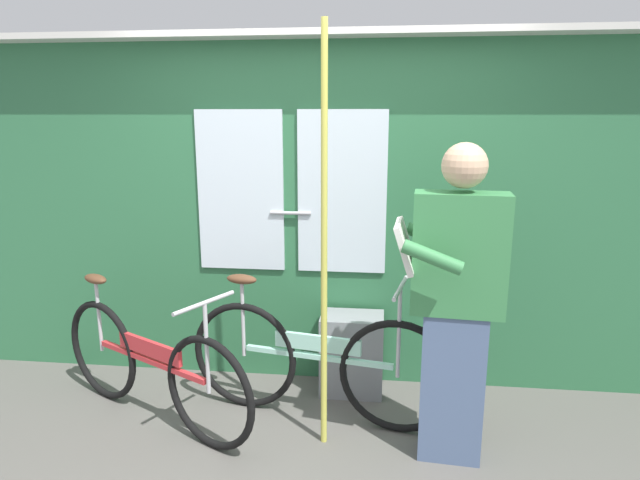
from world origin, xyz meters
The scene contains 7 objects.
ground_plane centered at (0.00, 0.00, -0.02)m, with size 6.38×3.82×0.04m, color #56544F.
train_door_wall centered at (-0.01, 1.10, 1.25)m, with size 5.38×0.28×2.39m.
bicycle_near_door centered at (-0.98, 0.38, 0.37)m, with size 1.51×0.86×0.89m.
bicycle_leaning_behind centered at (0.04, 0.52, 0.38)m, with size 1.69×0.50×0.93m.
passenger_reading_newspaper centered at (0.82, 0.21, 0.93)m, with size 0.60×0.53×1.75m.
trash_bin_by_wall centered at (0.24, 0.89, 0.28)m, with size 0.43×0.28×0.56m, color gray.
handrail_pole centered at (0.11, 0.27, 1.18)m, with size 0.04×0.04×2.35m, color #C6C14C.
Camera 1 is at (0.42, -2.59, 1.88)m, focal length 30.70 mm.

